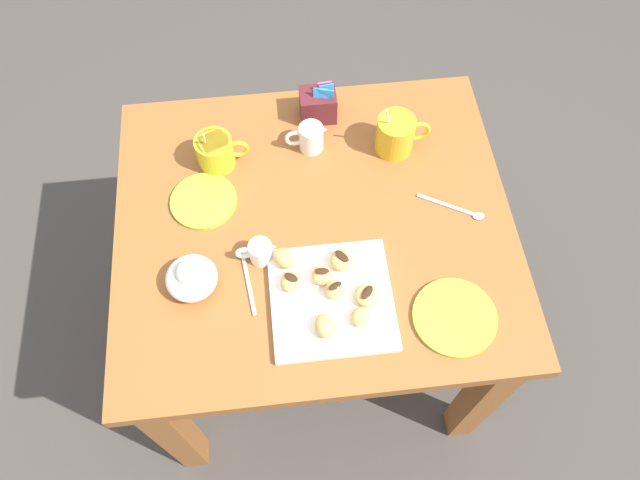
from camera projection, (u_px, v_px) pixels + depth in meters
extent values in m
plane|color=#423D38|center=(316.00, 331.00, 2.01)|extent=(8.00, 8.00, 0.00)
cube|color=#935628|center=(315.00, 226.00, 1.41)|extent=(0.92, 0.82, 0.04)
cube|color=#935628|center=(174.00, 430.00, 1.52)|extent=(0.07, 0.07, 0.68)
cube|color=#935628|center=(482.00, 395.00, 1.57)|extent=(0.07, 0.07, 0.68)
cube|color=#935628|center=(175.00, 200.00, 1.87)|extent=(0.07, 0.07, 0.68)
cube|color=#935628|center=(429.00, 177.00, 1.91)|extent=(0.07, 0.07, 0.68)
cube|color=white|center=(332.00, 299.00, 1.29)|extent=(0.26, 0.26, 0.02)
cylinder|color=gold|center=(215.00, 152.00, 1.44)|extent=(0.09, 0.09, 0.09)
torus|color=gold|center=(238.00, 149.00, 1.44)|extent=(0.06, 0.01, 0.06)
cylinder|color=#331E11|center=(213.00, 143.00, 1.40)|extent=(0.08, 0.08, 0.01)
cylinder|color=silver|center=(205.00, 144.00, 1.41)|extent=(0.02, 0.04, 0.11)
cylinder|color=gold|center=(395.00, 135.00, 1.46)|extent=(0.09, 0.09, 0.10)
torus|color=gold|center=(418.00, 131.00, 1.45)|extent=(0.06, 0.01, 0.06)
cylinder|color=#331E11|center=(397.00, 123.00, 1.42)|extent=(0.08, 0.08, 0.01)
cylinder|color=silver|center=(389.00, 125.00, 1.42)|extent=(0.03, 0.03, 0.13)
cylinder|color=white|center=(311.00, 138.00, 1.47)|extent=(0.06, 0.06, 0.07)
cone|color=white|center=(323.00, 130.00, 1.45)|extent=(0.02, 0.02, 0.02)
torus|color=white|center=(295.00, 138.00, 1.46)|extent=(0.05, 0.01, 0.05)
cylinder|color=white|center=(311.00, 130.00, 1.44)|extent=(0.05, 0.05, 0.01)
cube|color=#561E23|center=(318.00, 105.00, 1.51)|extent=(0.09, 0.07, 0.08)
cube|color=#2D84D1|center=(321.00, 93.00, 1.46)|extent=(0.04, 0.02, 0.03)
cube|color=#2D84D1|center=(327.00, 89.00, 1.47)|extent=(0.04, 0.01, 0.03)
cube|color=#EA4C93|center=(325.00, 86.00, 1.48)|extent=(0.04, 0.01, 0.03)
cube|color=#2D84D1|center=(327.00, 94.00, 1.46)|extent=(0.04, 0.01, 0.03)
ellipsoid|color=white|center=(192.00, 278.00, 1.29)|extent=(0.11, 0.11, 0.06)
sphere|color=silver|center=(190.00, 274.00, 1.27)|extent=(0.06, 0.06, 0.06)
ellipsoid|color=green|center=(194.00, 269.00, 1.25)|extent=(0.03, 0.03, 0.01)
cylinder|color=white|center=(261.00, 252.00, 1.32)|extent=(0.05, 0.05, 0.05)
cone|color=white|center=(271.00, 247.00, 1.31)|extent=(0.02, 0.02, 0.02)
torus|color=white|center=(244.00, 253.00, 1.32)|extent=(0.04, 0.01, 0.04)
cylinder|color=#381E11|center=(260.00, 247.00, 1.30)|extent=(0.04, 0.04, 0.01)
cylinder|color=#9EC633|center=(204.00, 201.00, 1.41)|extent=(0.16, 0.16, 0.01)
cylinder|color=#9EC633|center=(455.00, 317.00, 1.27)|extent=(0.18, 0.18, 0.01)
cube|color=silver|center=(249.00, 284.00, 1.31)|extent=(0.03, 0.15, 0.00)
ellipsoid|color=silver|center=(243.00, 255.00, 1.34)|extent=(0.03, 0.02, 0.01)
cube|color=silver|center=(447.00, 206.00, 1.41)|extent=(0.13, 0.08, 0.00)
ellipsoid|color=silver|center=(478.00, 216.00, 1.39)|extent=(0.03, 0.02, 0.01)
ellipsoid|color=#E5B260|center=(335.00, 289.00, 1.27)|extent=(0.06, 0.06, 0.03)
ellipsoid|color=#381E11|center=(335.00, 286.00, 1.26)|extent=(0.03, 0.03, 0.00)
ellipsoid|color=#E5B260|center=(342.00, 260.00, 1.31)|extent=(0.07, 0.07, 0.03)
ellipsoid|color=#381E11|center=(342.00, 256.00, 1.29)|extent=(0.04, 0.04, 0.00)
ellipsoid|color=#E5B260|center=(320.00, 275.00, 1.29)|extent=(0.06, 0.06, 0.03)
ellipsoid|color=#381E11|center=(320.00, 271.00, 1.27)|extent=(0.03, 0.02, 0.00)
ellipsoid|color=#E5B260|center=(285.00, 258.00, 1.30)|extent=(0.07, 0.07, 0.04)
ellipsoid|color=#E5B260|center=(367.00, 296.00, 1.27)|extent=(0.07, 0.07, 0.03)
ellipsoid|color=#381E11|center=(367.00, 292.00, 1.25)|extent=(0.04, 0.04, 0.00)
ellipsoid|color=#E5B260|center=(292.00, 281.00, 1.28)|extent=(0.07, 0.07, 0.04)
ellipsoid|color=#381E11|center=(291.00, 277.00, 1.26)|extent=(0.04, 0.03, 0.00)
ellipsoid|color=#E5B260|center=(325.00, 326.00, 1.23)|extent=(0.05, 0.06, 0.04)
ellipsoid|color=#E5B260|center=(361.00, 317.00, 1.24)|extent=(0.06, 0.06, 0.03)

